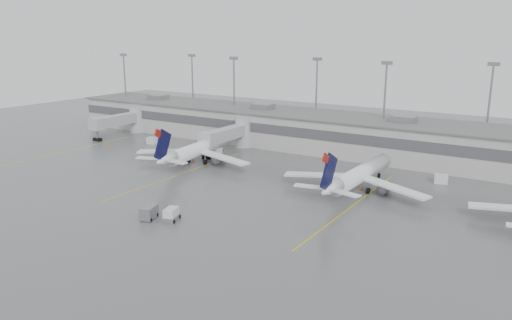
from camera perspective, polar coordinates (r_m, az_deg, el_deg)
The scene contains 17 objects.
ground at distance 69.61m, azimuth -10.38°, elevation -8.17°, with size 260.00×260.00×0.00m, color #555557.
terminal at distance 115.93m, azimuth 9.23°, elevation 3.06°, with size 152.00×17.00×9.45m.
light_masts at distance 119.98m, azimuth 10.48°, elevation 7.18°, with size 142.40×8.00×20.60m.
jet_bridge_left at distance 137.94m, azimuth -14.70°, elevation 4.42°, with size 4.00×17.20×7.00m.
jet_bridge_right at distance 115.18m, azimuth -2.65°, elevation 3.01°, with size 4.00×17.20×7.00m.
stand_markings at distance 87.58m, azimuth 0.27°, elevation -3.21°, with size 105.25×40.00×0.01m.
jet_mid_left at distance 104.41m, azimuth -6.67°, elevation 1.25°, with size 26.28×29.62×9.60m.
jet_mid_right at distance 86.88m, azimuth 11.66°, elevation -1.65°, with size 25.96×29.11×9.42m.
baggage_tug at distance 73.51m, azimuth -9.67°, elevation -6.30°, with size 2.61×3.30×1.87m.
baggage_cart at distance 74.69m, azimuth -12.13°, elevation -5.87°, with size 2.52×3.34×1.90m.
gse_uld_a at distance 125.12m, azimuth -11.83°, elevation 2.18°, with size 2.25×1.50×1.60m, color silver.
gse_uld_b at distance 110.88m, azimuth -4.47°, elevation 0.93°, with size 2.36×1.57×1.67m, color silver.
gse_uld_c at distance 96.06m, azimuth 20.37°, elevation -2.04°, with size 2.31×1.54×1.64m, color silver.
gse_loader at distance 117.69m, azimuth -5.93°, elevation 1.82°, with size 2.23×3.56×2.23m, color slate.
cone_a at distance 124.76m, azimuth -16.37°, elevation 1.66°, with size 0.44×0.44×0.69m, color #FF6005.
cone_b at distance 106.25m, azimuth -7.19°, elevation 0.01°, with size 0.45×0.45×0.71m, color #FF6005.
cone_c at distance 88.72m, azimuth 11.92°, elevation -3.06°, with size 0.44×0.44×0.70m, color #FF6005.
Camera 1 is at (44.28, -46.85, 26.24)m, focal length 35.00 mm.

